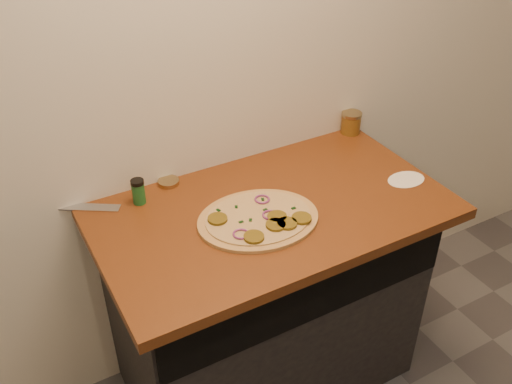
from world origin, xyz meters
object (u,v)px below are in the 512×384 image
pizza (259,219)px  salsa_jar (351,123)px  chefs_knife (67,206)px  spice_shaker (138,191)px

pizza → salsa_jar: 0.72m
chefs_knife → salsa_jar: bearing=-2.0°
pizza → spice_shaker: 0.42m
pizza → salsa_jar: (0.63, 0.35, 0.04)m
chefs_knife → salsa_jar: (1.16, -0.04, 0.04)m
pizza → salsa_jar: salsa_jar is taller
spice_shaker → chefs_knife: bearing=157.2°
salsa_jar → spice_shaker: (-0.93, -0.05, 0.00)m
spice_shaker → pizza: bearing=-43.9°
chefs_knife → pizza: bearing=-36.2°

